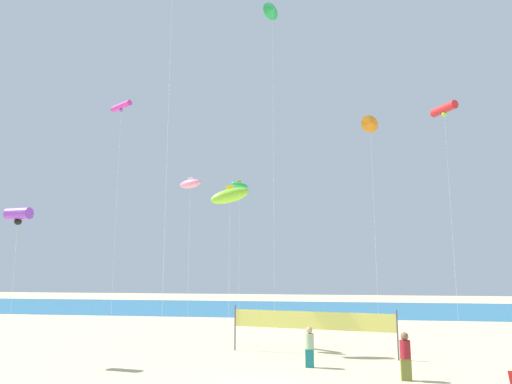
{
  "coord_description": "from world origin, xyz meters",
  "views": [
    {
      "loc": [
        2.2,
        -16.61,
        4.49
      ],
      "look_at": [
        -1.54,
        9.93,
        8.84
      ],
      "focal_mm": 32.36,
      "sensor_mm": 36.0,
      "label": 1
    }
  ],
  "objects_px": {
    "beachgoer_maroon_shirt": "(405,355)",
    "kite_violet_tube": "(19,214)",
    "kite_green_inflatable": "(240,185)",
    "kite_lime_inflatable": "(230,196)",
    "beachgoer_sage_shirt": "(309,346)",
    "kite_red_tube": "(444,109)",
    "volleyball_net": "(312,322)",
    "kite_pink_inflatable": "(190,184)",
    "kite_orange_delta": "(370,124)",
    "kite_green_delta": "(273,10)",
    "kite_magenta_tube": "(121,107)"
  },
  "relations": [
    {
      "from": "kite_green_inflatable",
      "to": "beachgoer_maroon_shirt",
      "type": "bearing_deg",
      "value": -59.35
    },
    {
      "from": "beachgoer_sage_shirt",
      "to": "kite_red_tube",
      "type": "xyz_separation_m",
      "value": [
        10.4,
        14.45,
        15.72
      ]
    },
    {
      "from": "kite_pink_inflatable",
      "to": "kite_violet_tube",
      "type": "relative_size",
      "value": 1.33
    },
    {
      "from": "kite_orange_delta",
      "to": "kite_red_tube",
      "type": "distance_m",
      "value": 6.68
    },
    {
      "from": "kite_green_inflatable",
      "to": "kite_lime_inflatable",
      "type": "bearing_deg",
      "value": -82.65
    },
    {
      "from": "beachgoer_maroon_shirt",
      "to": "kite_violet_tube",
      "type": "bearing_deg",
      "value": -156.18
    },
    {
      "from": "kite_lime_inflatable",
      "to": "kite_green_delta",
      "type": "bearing_deg",
      "value": 61.66
    },
    {
      "from": "kite_orange_delta",
      "to": "kite_pink_inflatable",
      "type": "distance_m",
      "value": 14.84
    },
    {
      "from": "volleyball_net",
      "to": "kite_red_tube",
      "type": "height_order",
      "value": "kite_red_tube"
    },
    {
      "from": "volleyball_net",
      "to": "kite_orange_delta",
      "type": "relative_size",
      "value": 0.54
    },
    {
      "from": "kite_red_tube",
      "to": "kite_orange_delta",
      "type": "bearing_deg",
      "value": -157.02
    },
    {
      "from": "beachgoer_maroon_shirt",
      "to": "kite_green_inflatable",
      "type": "distance_m",
      "value": 21.59
    },
    {
      "from": "kite_orange_delta",
      "to": "kite_lime_inflatable",
      "type": "bearing_deg",
      "value": -135.66
    },
    {
      "from": "beachgoer_sage_shirt",
      "to": "kite_orange_delta",
      "type": "height_order",
      "value": "kite_orange_delta"
    },
    {
      "from": "beachgoer_sage_shirt",
      "to": "kite_green_delta",
      "type": "xyz_separation_m",
      "value": [
        -2.32,
        7.14,
        20.88
      ]
    },
    {
      "from": "kite_orange_delta",
      "to": "kite_red_tube",
      "type": "height_order",
      "value": "kite_red_tube"
    },
    {
      "from": "kite_red_tube",
      "to": "kite_lime_inflatable",
      "type": "bearing_deg",
      "value": -142.95
    },
    {
      "from": "kite_green_inflatable",
      "to": "volleyball_net",
      "type": "bearing_deg",
      "value": -62.94
    },
    {
      "from": "beachgoer_sage_shirt",
      "to": "kite_lime_inflatable",
      "type": "xyz_separation_m",
      "value": [
        -4.4,
        3.27,
        7.48
      ]
    },
    {
      "from": "kite_lime_inflatable",
      "to": "kite_red_tube",
      "type": "distance_m",
      "value": 20.3
    },
    {
      "from": "kite_orange_delta",
      "to": "kite_lime_inflatable",
      "type": "relative_size",
      "value": 1.73
    },
    {
      "from": "volleyball_net",
      "to": "kite_lime_inflatable",
      "type": "bearing_deg",
      "value": 176.44
    },
    {
      "from": "kite_green_delta",
      "to": "kite_green_inflatable",
      "type": "relative_size",
      "value": 1.96
    },
    {
      "from": "volleyball_net",
      "to": "kite_red_tube",
      "type": "relative_size",
      "value": 0.5
    },
    {
      "from": "kite_orange_delta",
      "to": "kite_magenta_tube",
      "type": "distance_m",
      "value": 17.82
    },
    {
      "from": "beachgoer_sage_shirt",
      "to": "kite_red_tube",
      "type": "distance_m",
      "value": 23.75
    },
    {
      "from": "kite_pink_inflatable",
      "to": "kite_red_tube",
      "type": "distance_m",
      "value": 21.42
    },
    {
      "from": "beachgoer_maroon_shirt",
      "to": "kite_violet_tube",
      "type": "distance_m",
      "value": 19.0
    },
    {
      "from": "kite_pink_inflatable",
      "to": "kite_green_inflatable",
      "type": "xyz_separation_m",
      "value": [
        1.17,
        10.17,
        1.67
      ]
    },
    {
      "from": "beachgoer_maroon_shirt",
      "to": "kite_lime_inflatable",
      "type": "bearing_deg",
      "value": 174.22
    },
    {
      "from": "kite_orange_delta",
      "to": "kite_lime_inflatable",
      "type": "distance_m",
      "value": 14.0
    },
    {
      "from": "kite_orange_delta",
      "to": "kite_red_tube",
      "type": "xyz_separation_m",
      "value": [
        5.95,
        2.52,
        1.71
      ]
    },
    {
      "from": "kite_green_delta",
      "to": "kite_violet_tube",
      "type": "distance_m",
      "value": 20.67
    },
    {
      "from": "beachgoer_maroon_shirt",
      "to": "kite_orange_delta",
      "type": "distance_m",
      "value": 19.66
    },
    {
      "from": "beachgoer_sage_shirt",
      "to": "kite_orange_delta",
      "type": "bearing_deg",
      "value": -143.85
    },
    {
      "from": "kite_green_delta",
      "to": "kite_violet_tube",
      "type": "relative_size",
      "value": 3.06
    },
    {
      "from": "beachgoer_maroon_shirt",
      "to": "kite_pink_inflatable",
      "type": "height_order",
      "value": "kite_pink_inflatable"
    },
    {
      "from": "beachgoer_sage_shirt",
      "to": "kite_green_delta",
      "type": "height_order",
      "value": "kite_green_delta"
    },
    {
      "from": "beachgoer_sage_shirt",
      "to": "kite_green_inflatable",
      "type": "bearing_deg",
      "value": -101.43
    },
    {
      "from": "kite_red_tube",
      "to": "kite_pink_inflatable",
      "type": "bearing_deg",
      "value": -149.97
    },
    {
      "from": "beachgoer_sage_shirt",
      "to": "kite_red_tube",
      "type": "height_order",
      "value": "kite_red_tube"
    },
    {
      "from": "volleyball_net",
      "to": "kite_magenta_tube",
      "type": "distance_m",
      "value": 18.23
    },
    {
      "from": "kite_orange_delta",
      "to": "beachgoer_sage_shirt",
      "type": "bearing_deg",
      "value": -110.48
    },
    {
      "from": "beachgoer_maroon_shirt",
      "to": "kite_green_delta",
      "type": "relative_size",
      "value": 0.08
    },
    {
      "from": "kite_lime_inflatable",
      "to": "kite_green_inflatable",
      "type": "height_order",
      "value": "kite_green_inflatable"
    },
    {
      "from": "kite_pink_inflatable",
      "to": "kite_green_delta",
      "type": "distance_m",
      "value": 13.61
    },
    {
      "from": "kite_pink_inflatable",
      "to": "kite_magenta_tube",
      "type": "xyz_separation_m",
      "value": [
        -5.19,
        1.27,
        5.51
      ]
    },
    {
      "from": "kite_lime_inflatable",
      "to": "kite_violet_tube",
      "type": "bearing_deg",
      "value": -155.47
    },
    {
      "from": "beachgoer_maroon_shirt",
      "to": "kite_violet_tube",
      "type": "xyz_separation_m",
      "value": [
        -18.0,
        0.74,
        6.03
      ]
    },
    {
      "from": "kite_green_delta",
      "to": "beachgoer_sage_shirt",
      "type": "bearing_deg",
      "value": -72.05
    }
  ]
}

